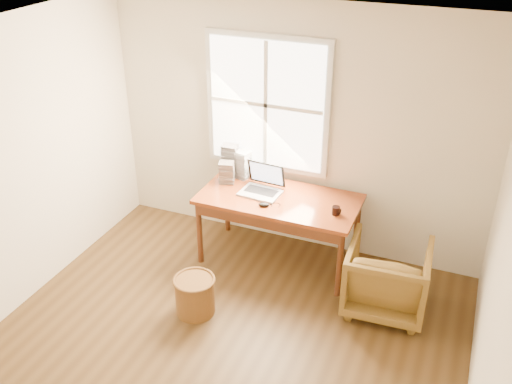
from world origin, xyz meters
TOP-DOWN VIEW (x-y plane):
  - room_shell at (-0.02, 0.16)m, footprint 4.04×4.54m
  - desk at (0.00, 1.80)m, footprint 1.60×0.80m
  - armchair at (1.19, 1.46)m, footprint 0.77×0.79m
  - wicker_stool at (-0.42, 0.72)m, footprint 0.48×0.48m
  - laptop at (-0.20, 1.79)m, footprint 0.47×0.50m
  - mouse at (-0.08, 1.58)m, footprint 0.12×0.09m
  - coffee_mug at (0.61, 1.69)m, footprint 0.08×0.08m
  - cd_stack_a at (-0.51, 2.07)m, footprint 0.18×0.17m
  - cd_stack_b at (-0.63, 1.91)m, footprint 0.18×0.17m
  - cd_stack_c at (-0.66, 2.07)m, footprint 0.17×0.15m
  - cd_stack_d at (-0.33, 2.11)m, footprint 0.13×0.12m

SIDE VIEW (x-z plane):
  - wicker_stool at x=-0.42m, z-range 0.00..0.36m
  - armchair at x=1.19m, z-range 0.00..0.68m
  - desk at x=0.00m, z-range 0.71..0.75m
  - mouse at x=-0.08m, z-range 0.75..0.79m
  - coffee_mug at x=0.61m, z-range 0.75..0.83m
  - cd_stack_d at x=-0.33m, z-range 0.75..0.91m
  - cd_stack_b at x=-0.63m, z-range 0.75..0.98m
  - cd_stack_a at x=-0.51m, z-range 0.75..1.05m
  - laptop at x=-0.20m, z-range 0.75..1.08m
  - cd_stack_c at x=-0.66m, z-range 0.75..1.10m
  - room_shell at x=-0.02m, z-range 0.00..2.64m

